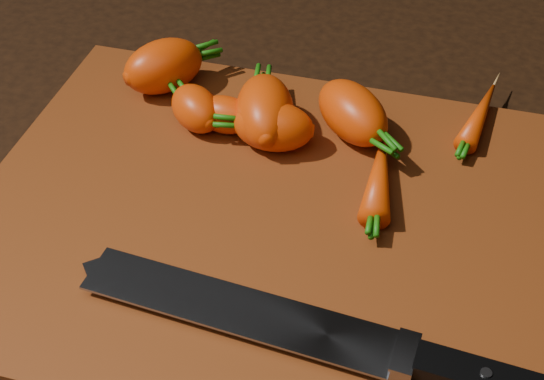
# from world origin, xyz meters

# --- Properties ---
(ground) EXTENTS (2.00, 2.00, 0.01)m
(ground) POSITION_xyz_m (0.00, 0.00, -0.01)
(ground) COLOR black
(cutting_board) EXTENTS (0.50, 0.40, 0.01)m
(cutting_board) POSITION_xyz_m (0.00, 0.00, 0.01)
(cutting_board) COLOR #692C0C
(cutting_board) RESTS_ON ground
(carrot_0) EXTENTS (0.09, 0.10, 0.05)m
(carrot_0) POSITION_xyz_m (-0.15, 0.15, 0.04)
(carrot_0) COLOR #EE4309
(carrot_0) RESTS_ON cutting_board
(carrot_1) EXTENTS (0.07, 0.07, 0.04)m
(carrot_1) POSITION_xyz_m (-0.10, 0.10, 0.03)
(carrot_1) COLOR #EE4309
(carrot_1) RESTS_ON cutting_board
(carrot_2) EXTENTS (0.10, 0.10, 0.05)m
(carrot_2) POSITION_xyz_m (0.05, 0.12, 0.04)
(carrot_2) COLOR #EE4309
(carrot_2) RESTS_ON cutting_board
(carrot_3) EXTENTS (0.08, 0.10, 0.05)m
(carrot_3) POSITION_xyz_m (-0.03, 0.10, 0.04)
(carrot_3) COLOR #EE4309
(carrot_3) RESTS_ON cutting_board
(carrot_4) EXTENTS (0.08, 0.05, 0.05)m
(carrot_4) POSITION_xyz_m (-0.02, 0.09, 0.03)
(carrot_4) COLOR #EE4309
(carrot_4) RESTS_ON cutting_board
(carrot_5) EXTENTS (0.06, 0.04, 0.04)m
(carrot_5) POSITION_xyz_m (-0.07, 0.10, 0.03)
(carrot_5) COLOR #EE4309
(carrot_5) RESTS_ON cutting_board
(carrot_6) EXTENTS (0.04, 0.10, 0.02)m
(carrot_6) POSITION_xyz_m (0.16, 0.17, 0.02)
(carrot_6) COLOR #EE4309
(carrot_6) RESTS_ON cutting_board
(carrot_7) EXTENTS (0.04, 0.11, 0.03)m
(carrot_7) POSITION_xyz_m (0.08, 0.06, 0.03)
(carrot_7) COLOR #EE4309
(carrot_7) RESTS_ON cutting_board
(knife) EXTENTS (0.38, 0.06, 0.02)m
(knife) POSITION_xyz_m (0.03, -0.11, 0.02)
(knife) COLOR gray
(knife) RESTS_ON cutting_board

